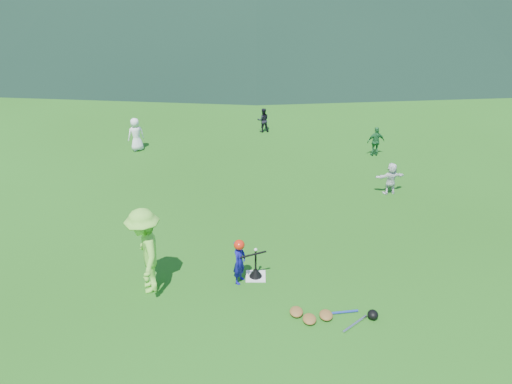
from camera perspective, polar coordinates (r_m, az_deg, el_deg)
ground at (r=11.60m, az=-0.04°, el=-9.65°), size 120.00×120.00×0.00m
home_plate at (r=11.59m, az=-0.04°, el=-9.61°), size 0.45×0.45×0.02m
baseball at (r=11.17m, az=-0.04°, el=-6.62°), size 0.08×0.08×0.08m
batter_child at (r=11.15m, az=-1.90°, el=-8.00°), size 0.39×0.46×1.06m
adult_coach at (r=10.93m, az=-12.53°, el=-6.61°), size 1.05×1.43×1.98m
fielder_a at (r=18.56m, az=-13.56°, el=6.41°), size 0.70×0.63×1.21m
fielder_b at (r=19.90m, az=0.82°, el=8.22°), size 0.52×0.44×0.97m
fielder_c at (r=18.10m, az=13.54°, el=5.63°), size 0.65×0.36×1.06m
fielder_d at (r=15.46m, az=15.15°, el=1.50°), size 0.96×0.48×0.99m
batting_tee at (r=11.52m, az=-0.04°, el=-9.13°), size 0.30×0.30×0.68m
batter_gear at (r=10.91m, az=-1.80°, el=-6.15°), size 0.72×0.30×0.42m
equipment_pile at (r=10.57m, az=8.03°, el=-13.79°), size 1.80×0.74×0.19m
outfield_fence at (r=37.80m, az=0.13°, el=17.67°), size 70.07×0.08×1.33m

